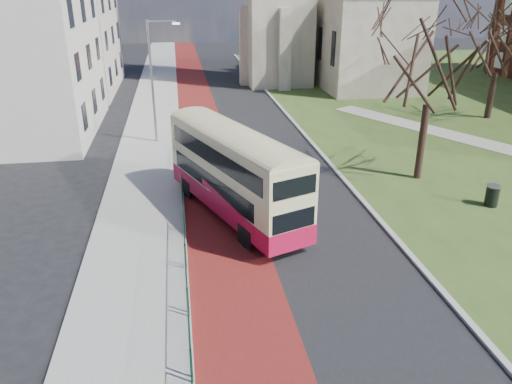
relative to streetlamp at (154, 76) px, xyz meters
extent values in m
plane|color=black|center=(4.35, -18.00, -4.59)|extent=(160.00, 160.00, 0.00)
cube|color=black|center=(5.85, 2.00, -4.59)|extent=(9.00, 120.00, 0.01)
cube|color=#591414|center=(3.15, 2.00, -4.59)|extent=(3.40, 120.00, 0.01)
cube|color=gray|center=(-0.65, 2.00, -4.53)|extent=(4.00, 120.00, 0.12)
cube|color=#999993|center=(1.35, 2.00, -4.53)|extent=(0.25, 120.00, 0.13)
cube|color=#999993|center=(10.45, 4.00, -4.53)|extent=(0.25, 80.00, 0.13)
cylinder|color=#0D3924|center=(1.40, -14.00, -3.49)|extent=(0.04, 24.00, 0.04)
cylinder|color=#0D3924|center=(1.40, -14.00, -4.44)|extent=(0.04, 24.00, 0.04)
cube|color=gray|center=(20.85, 20.00, -0.09)|extent=(9.00, 18.00, 9.00)
cube|color=beige|center=(-9.65, 4.00, 1.66)|extent=(10.00, 14.00, 12.50)
cube|color=#B3A997|center=(-9.65, 20.00, 0.91)|extent=(10.00, 16.00, 11.00)
cylinder|color=gray|center=(-0.15, 0.00, -0.47)|extent=(0.16, 0.16, 8.00)
cylinder|color=gray|center=(0.75, 0.00, 3.43)|extent=(1.80, 0.10, 0.10)
cube|color=silver|center=(1.65, 0.00, 3.28)|extent=(0.50, 0.18, 0.12)
cube|color=#AB0F34|center=(3.86, -12.51, -3.68)|extent=(5.69, 9.98, 0.89)
cube|color=beige|center=(3.86, -12.51, -1.94)|extent=(5.65, 9.93, 2.59)
cube|color=black|center=(2.72, -12.67, -2.74)|extent=(2.98, 7.53, 0.85)
cube|color=black|center=(4.80, -11.85, -2.74)|extent=(2.98, 7.53, 0.85)
cube|color=black|center=(2.82, -12.91, -1.40)|extent=(3.27, 8.26, 0.80)
cube|color=black|center=(4.90, -12.10, -1.40)|extent=(3.27, 8.26, 0.80)
cube|color=black|center=(2.08, -7.96, -2.74)|extent=(1.90, 0.80, 0.94)
cube|color=black|center=(2.08, -7.96, -1.40)|extent=(1.90, 0.80, 0.80)
cube|color=orange|center=(2.08, -7.96, -0.90)|extent=(1.52, 0.67, 0.27)
cylinder|color=black|center=(1.69, -9.77, -4.13)|extent=(0.59, 0.96, 0.93)
cylinder|color=black|center=(3.59, -9.03, -4.13)|extent=(0.59, 0.96, 0.93)
cylinder|color=black|center=(3.98, -15.63, -4.13)|extent=(0.59, 0.96, 0.93)
cylinder|color=black|center=(5.88, -14.89, -4.13)|extent=(0.59, 0.96, 0.93)
cylinder|color=black|center=(14.68, -9.26, -2.45)|extent=(0.51, 0.51, 4.21)
cylinder|color=black|center=(26.48, 2.66, -2.72)|extent=(0.57, 0.57, 3.67)
cylinder|color=black|center=(16.55, -13.46, -4.04)|extent=(0.74, 0.74, 1.02)
cylinder|color=gray|center=(16.55, -13.46, -3.50)|extent=(0.79, 0.79, 0.07)
camera|label=1|loc=(1.48, -33.99, 5.73)|focal=35.00mm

